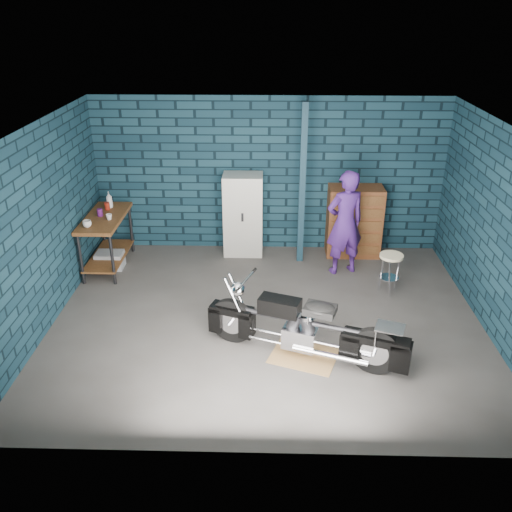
{
  "coord_description": "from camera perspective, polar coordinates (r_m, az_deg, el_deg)",
  "views": [
    {
      "loc": [
        0.02,
        -6.55,
        4.13
      ],
      "look_at": [
        -0.16,
        0.3,
        0.85
      ],
      "focal_mm": 38.0,
      "sensor_mm": 36.0,
      "label": 1
    }
  ],
  "objects": [
    {
      "name": "cup_a",
      "position": [
        8.8,
        -17.36,
        3.25
      ],
      "size": [
        0.15,
        0.15,
        0.11
      ],
      "primitive_type": "imported",
      "rotation": [
        0.0,
        0.0,
        -0.16
      ],
      "color": "beige",
      "rests_on": "workbench"
    },
    {
      "name": "room_walls",
      "position": [
        7.44,
        1.32,
        8.14
      ],
      "size": [
        6.02,
        5.01,
        2.71
      ],
      "color": "#0F2733",
      "rests_on": "ground"
    },
    {
      "name": "support_post",
      "position": [
        8.96,
        4.89,
        7.38
      ],
      "size": [
        0.1,
        0.1,
        2.7
      ],
      "primitive_type": "cube",
      "color": "#122C3A",
      "rests_on": "ground"
    },
    {
      "name": "bottle",
      "position": [
        9.51,
        -15.19,
        5.73
      ],
      "size": [
        0.14,
        0.14,
        0.28
      ],
      "primitive_type": "imported",
      "rotation": [
        0.0,
        0.0,
        0.38
      ],
      "color": "#94969C",
      "rests_on": "workbench"
    },
    {
      "name": "person",
      "position": [
        8.8,
        9.34,
        3.46
      ],
      "size": [
        0.74,
        0.6,
        1.74
      ],
      "primitive_type": "imported",
      "rotation": [
        0.0,
        0.0,
        3.48
      ],
      "color": "#431F74",
      "rests_on": "ground"
    },
    {
      "name": "workbench",
      "position": [
        9.35,
        -15.38,
        1.45
      ],
      "size": [
        0.6,
        1.4,
        0.91
      ],
      "primitive_type": "cube",
      "color": "brown",
      "rests_on": "ground"
    },
    {
      "name": "motorcycle",
      "position": [
        6.77,
        5.2,
        -7.14
      ],
      "size": [
        2.28,
        1.3,
        0.97
      ],
      "primitive_type": null,
      "rotation": [
        0.0,
        0.0,
        -0.34
      ],
      "color": "black",
      "rests_on": "ground"
    },
    {
      "name": "tool_chest",
      "position": [
        9.57,
        10.29,
        3.58
      ],
      "size": [
        0.92,
        0.51,
        1.23
      ],
      "primitive_type": "cube",
      "color": "brown",
      "rests_on": "ground"
    },
    {
      "name": "drip_mat",
      "position": [
        7.04,
        5.05,
        -10.44
      ],
      "size": [
        0.97,
        0.84,
        0.01
      ],
      "primitive_type": "cube",
      "rotation": [
        0.0,
        0.0,
        -0.34
      ],
      "color": "olive",
      "rests_on": "ground"
    },
    {
      "name": "mug_red",
      "position": [
        9.45,
        -15.4,
        5.1
      ],
      "size": [
        0.12,
        0.12,
        0.12
      ],
      "primitive_type": "cylinder",
      "rotation": [
        0.0,
        0.0,
        -0.38
      ],
      "color": "maroon",
      "rests_on": "workbench"
    },
    {
      "name": "cup_b",
      "position": [
        9.01,
        -15.21,
        4.0
      ],
      "size": [
        0.11,
        0.11,
        0.09
      ],
      "primitive_type": "imported",
      "rotation": [
        0.0,
        0.0,
        -0.18
      ],
      "color": "beige",
      "rests_on": "workbench"
    },
    {
      "name": "shop_stool",
      "position": [
        8.5,
        13.87,
        -1.84
      ],
      "size": [
        0.45,
        0.45,
        0.65
      ],
      "primitive_type": null,
      "rotation": [
        0.0,
        0.0,
        0.35
      ],
      "color": "beige",
      "rests_on": "ground"
    },
    {
      "name": "storage_bin",
      "position": [
        9.44,
        -15.12,
        -0.41
      ],
      "size": [
        0.45,
        0.32,
        0.28
      ],
      "primitive_type": "cube",
      "color": "#94969C",
      "rests_on": "ground"
    },
    {
      "name": "mug_purple",
      "position": [
        9.2,
        -16.11,
        4.43
      ],
      "size": [
        0.12,
        0.12,
        0.12
      ],
      "primitive_type": "cylinder",
      "rotation": [
        0.0,
        0.0,
        0.41
      ],
      "color": "#561860",
      "rests_on": "workbench"
    },
    {
      "name": "locker",
      "position": [
        9.43,
        -1.36,
        4.35
      ],
      "size": [
        0.67,
        0.48,
        1.44
      ],
      "primitive_type": "cube",
      "color": "beige",
      "rests_on": "ground"
    },
    {
      "name": "ground",
      "position": [
        7.74,
        1.15,
        -6.69
      ],
      "size": [
        6.0,
        6.0,
        0.0
      ],
      "primitive_type": "plane",
      "color": "#4C4A47",
      "rests_on": "ground"
    }
  ]
}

